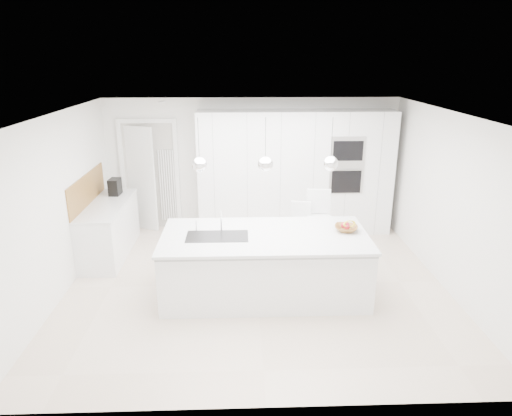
{
  "coord_description": "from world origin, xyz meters",
  "views": [
    {
      "loc": [
        -0.23,
        -6.06,
        3.24
      ],
      "look_at": [
        0.0,
        0.3,
        1.1
      ],
      "focal_mm": 32.0,
      "sensor_mm": 36.0,
      "label": 1
    }
  ],
  "objects_px": {
    "island_base": "(265,267)",
    "bar_stool_left": "(301,235)",
    "espresso_machine": "(115,187)",
    "bar_stool_right": "(319,229)",
    "fruit_bowl": "(346,228)"
  },
  "relations": [
    {
      "from": "island_base",
      "to": "bar_stool_right",
      "type": "height_order",
      "value": "bar_stool_right"
    },
    {
      "from": "bar_stool_left",
      "to": "espresso_machine",
      "type": "bearing_deg",
      "value": 174.04
    },
    {
      "from": "fruit_bowl",
      "to": "espresso_machine",
      "type": "distance_m",
      "value": 4.13
    },
    {
      "from": "bar_stool_right",
      "to": "fruit_bowl",
      "type": "bearing_deg",
      "value": -70.75
    },
    {
      "from": "fruit_bowl",
      "to": "bar_stool_right",
      "type": "xyz_separation_m",
      "value": [
        -0.22,
        0.86,
        -0.34
      ]
    },
    {
      "from": "espresso_machine",
      "to": "bar_stool_right",
      "type": "xyz_separation_m",
      "value": [
        3.45,
        -1.03,
        -0.44
      ]
    },
    {
      "from": "fruit_bowl",
      "to": "espresso_machine",
      "type": "height_order",
      "value": "espresso_machine"
    },
    {
      "from": "bar_stool_left",
      "to": "bar_stool_right",
      "type": "bearing_deg",
      "value": 18.59
    },
    {
      "from": "fruit_bowl",
      "to": "bar_stool_right",
      "type": "relative_size",
      "value": 0.27
    },
    {
      "from": "island_base",
      "to": "bar_stool_left",
      "type": "xyz_separation_m",
      "value": [
        0.64,
        0.97,
        0.08
      ]
    },
    {
      "from": "island_base",
      "to": "fruit_bowl",
      "type": "relative_size",
      "value": 8.75
    },
    {
      "from": "fruit_bowl",
      "to": "espresso_machine",
      "type": "xyz_separation_m",
      "value": [
        -3.68,
        1.89,
        0.1
      ]
    },
    {
      "from": "island_base",
      "to": "fruit_bowl",
      "type": "bearing_deg",
      "value": 6.96
    },
    {
      "from": "bar_stool_right",
      "to": "island_base",
      "type": "bearing_deg",
      "value": -127.96
    },
    {
      "from": "island_base",
      "to": "espresso_machine",
      "type": "xyz_separation_m",
      "value": [
        -2.53,
        2.03,
        0.61
      ]
    }
  ]
}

